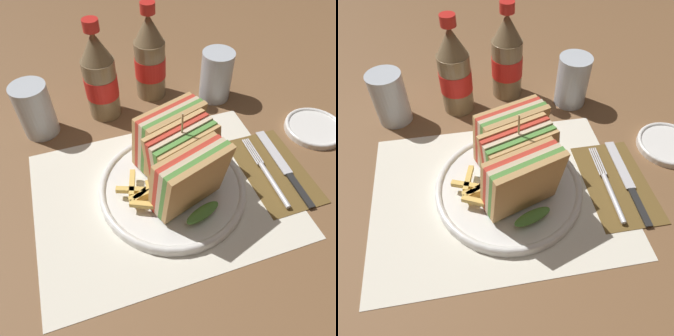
{
  "view_description": "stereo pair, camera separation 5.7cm",
  "coord_description": "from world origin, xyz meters",
  "views": [
    {
      "loc": [
        -0.12,
        -0.32,
        0.47
      ],
      "look_at": [
        -0.0,
        0.04,
        0.04
      ],
      "focal_mm": 35.0,
      "sensor_mm": 36.0,
      "label": 1
    },
    {
      "loc": [
        -0.06,
        -0.33,
        0.47
      ],
      "look_at": [
        -0.0,
        0.04,
        0.04
      ],
      "focal_mm": 35.0,
      "sensor_mm": 36.0,
      "label": 2
    }
  ],
  "objects": [
    {
      "name": "ground_plane",
      "position": [
        0.0,
        0.0,
        0.0
      ],
      "size": [
        4.0,
        4.0,
        0.0
      ],
      "primitive_type": "plane",
      "color": "brown"
    },
    {
      "name": "placemat",
      "position": [
        -0.02,
        0.01,
        0.0
      ],
      "size": [
        0.44,
        0.34,
        0.0
      ],
      "color": "silver",
      "rests_on": "ground_plane"
    },
    {
      "name": "plate_main",
      "position": [
        -0.0,
        0.02,
        0.01
      ],
      "size": [
        0.26,
        0.26,
        0.02
      ],
      "color": "white",
      "rests_on": "ground_plane"
    },
    {
      "name": "club_sandwich",
      "position": [
        0.01,
        0.02,
        0.08
      ],
      "size": [
        0.14,
        0.21,
        0.16
      ],
      "color": "tan",
      "rests_on": "plate_main"
    },
    {
      "name": "fries_pile",
      "position": [
        -0.05,
        0.0,
        0.03
      ],
      "size": [
        0.1,
        0.1,
        0.02
      ],
      "color": "#E0B756",
      "rests_on": "plate_main"
    },
    {
      "name": "napkin",
      "position": [
        0.2,
        -0.0,
        0.0
      ],
      "size": [
        0.11,
        0.2,
        0.0
      ],
      "color": "brown",
      "rests_on": "ground_plane"
    },
    {
      "name": "fork",
      "position": [
        0.18,
        -0.02,
        0.01
      ],
      "size": [
        0.02,
        0.17,
        0.01
      ],
      "rotation": [
        0.0,
        0.0,
        -0.04
      ],
      "color": "silver",
      "rests_on": "napkin"
    },
    {
      "name": "knife",
      "position": [
        0.22,
        -0.0,
        0.01
      ],
      "size": [
        0.02,
        0.2,
        0.0
      ],
      "rotation": [
        0.0,
        0.0,
        -0.04
      ],
      "color": "black",
      "rests_on": "napkin"
    },
    {
      "name": "coke_bottle_near",
      "position": [
        -0.07,
        0.27,
        0.09
      ],
      "size": [
        0.07,
        0.07,
        0.21
      ],
      "color": "#7A6647",
      "rests_on": "ground_plane"
    },
    {
      "name": "coke_bottle_far",
      "position": [
        0.05,
        0.3,
        0.09
      ],
      "size": [
        0.07,
        0.07,
        0.21
      ],
      "color": "#7A6647",
      "rests_on": "ground_plane"
    },
    {
      "name": "glass_near",
      "position": [
        0.18,
        0.25,
        0.05
      ],
      "size": [
        0.07,
        0.07,
        0.11
      ],
      "color": "silver",
      "rests_on": "ground_plane"
    },
    {
      "name": "glass_far",
      "position": [
        -0.21,
        0.25,
        0.05
      ],
      "size": [
        0.07,
        0.07,
        0.11
      ],
      "color": "silver",
      "rests_on": "ground_plane"
    },
    {
      "name": "side_saucer",
      "position": [
        0.33,
        0.07,
        0.01
      ],
      "size": [
        0.12,
        0.12,
        0.01
      ],
      "color": "white",
      "rests_on": "ground_plane"
    }
  ]
}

